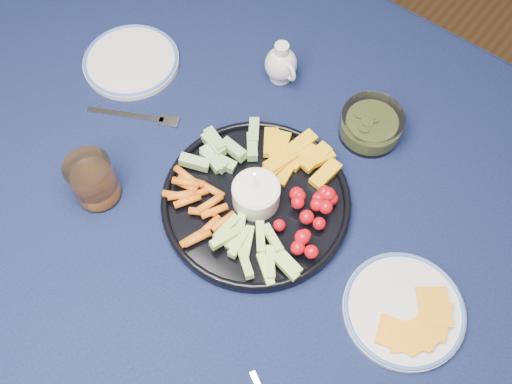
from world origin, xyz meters
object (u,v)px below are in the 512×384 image
Objects in this scene: creamer_pitcher at (281,64)px; juice_tumbler at (94,182)px; pickle_bowl at (371,126)px; crudite_platter at (255,198)px; side_plate_extra at (131,61)px; dining_table at (225,180)px; cheese_plate at (404,309)px.

juice_tumbler reaches higher than creamer_pitcher.
creamer_pitcher is 0.21m from pickle_bowl.
creamer_pitcher is (-0.14, 0.25, 0.02)m from crudite_platter.
crudite_platter is 0.29m from creamer_pitcher.
crudite_platter reaches higher than side_plate_extra.
dining_table is 0.25m from creamer_pitcher.
creamer_pitcher is 0.42m from juice_tumbler.
juice_tumbler reaches higher than cheese_plate.
crudite_platter is (0.11, -0.04, 0.11)m from dining_table.
side_plate_extra is at bearing 169.35° from dining_table.
crudite_platter is 3.50× the size of juice_tumbler.
crudite_platter is 0.28m from juice_tumbler.
creamer_pitcher is 0.77× the size of pickle_bowl.
juice_tumbler is at bearing -120.85° from dining_table.
crudite_platter is at bearing -13.36° from side_plate_extra.
pickle_bowl is at bearing 49.05° from dining_table.
crudite_platter is at bearing 34.56° from juice_tumbler.
juice_tumbler is at bearing -163.96° from cheese_plate.
creamer_pitcher is (-0.03, 0.21, 0.13)m from dining_table.
cheese_plate is at bearing 16.04° from juice_tumbler.
cheese_plate is (0.30, -0.00, -0.01)m from crudite_platter.
crudite_platter is 0.30m from cheese_plate.
juice_tumbler is (-0.23, -0.16, 0.02)m from crudite_platter.
crudite_platter is at bearing -61.29° from creamer_pitcher.
creamer_pitcher is at bearing 97.89° from dining_table.
dining_table is 5.09× the size of crudite_platter.
cheese_plate is (0.44, -0.26, -0.03)m from creamer_pitcher.
crudite_platter is 3.72× the size of creamer_pitcher.
crudite_platter reaches higher than juice_tumbler.
creamer_pitcher reaches higher than pickle_bowl.
dining_table is 0.16m from crudite_platter.
dining_table is at bearing 173.94° from cheese_plate.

